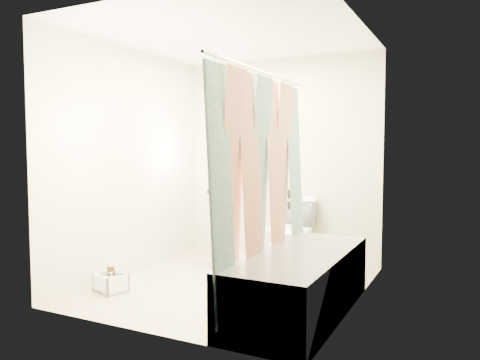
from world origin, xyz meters
The scene contains 14 objects.
floor centered at (0.00, 0.00, 0.00)m, with size 2.60×2.60×0.00m, color tan.
ceiling centered at (0.00, 0.00, 2.40)m, with size 2.40×2.60×0.02m, color white.
wall_back centered at (0.00, 1.30, 1.20)m, with size 2.40×0.02×2.40m, color beige.
wall_front centered at (0.00, -1.30, 1.20)m, with size 2.40×0.02×2.40m, color beige.
wall_left centered at (-1.20, 0.00, 1.20)m, with size 0.02×2.60×2.40m, color beige.
wall_right centered at (1.20, 0.00, 1.20)m, with size 0.02×2.60×2.40m, color beige.
bathtub centered at (0.85, -0.43, 0.27)m, with size 0.70×1.75×0.50m.
curtain_rod centered at (0.52, -0.43, 1.95)m, with size 0.02×0.02×1.90m, color silver.
shower_curtain centered at (0.52, -0.43, 1.02)m, with size 0.06×1.75×1.80m, color white.
toilet centered at (0.30, 0.87, 0.39)m, with size 0.44×0.77×0.78m, color white.
tank_lid centered at (0.31, 0.74, 0.46)m, with size 0.48×0.21×0.04m, color white.
tank_internals centered at (0.24, 1.07, 0.77)m, with size 0.19×0.06×0.26m.
plumber centered at (-0.41, 0.60, 0.76)m, with size 0.55×0.36×1.52m, color navy.
cleaning_caddy centered at (-0.90, -0.67, 0.08)m, with size 0.35×0.31×0.22m.
Camera 1 is at (2.07, -3.95, 1.34)m, focal length 35.00 mm.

